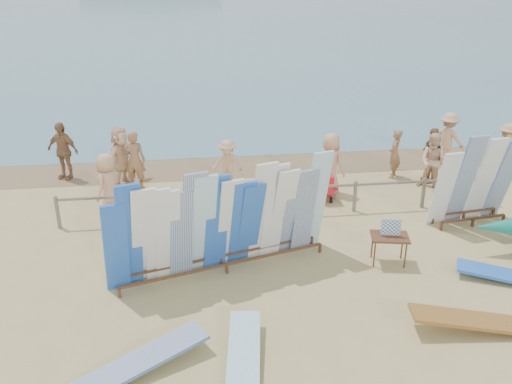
{
  "coord_description": "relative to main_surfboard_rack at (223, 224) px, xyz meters",
  "views": [
    {
      "loc": [
        -2.52,
        -10.33,
        6.47
      ],
      "look_at": [
        -0.86,
        2.36,
        1.01
      ],
      "focal_mm": 38.0,
      "sensor_mm": 36.0,
      "label": 1
    }
  ],
  "objects": [
    {
      "name": "beachgoer_11",
      "position": [
        -2.75,
        5.55,
        -0.22
      ],
      "size": [
        1.23,
        1.81,
        1.87
      ],
      "primitive_type": "imported",
      "rotation": [
        0.0,
        0.0,
        1.14
      ],
      "color": "beige",
      "rests_on": "ground"
    },
    {
      "name": "beachgoer_10",
      "position": [
        6.89,
        4.52,
        -0.27
      ],
      "size": [
        0.48,
        1.05,
        1.77
      ],
      "primitive_type": "imported",
      "rotation": [
        0.0,
        0.0,
        4.75
      ],
      "color": "#8C6042",
      "rests_on": "ground"
    },
    {
      "name": "beach_chair_left",
      "position": [
        3.38,
        3.83,
        -0.91
      ],
      "size": [
        0.53,
        0.55,
        0.83
      ],
      "rotation": [
        0.0,
        0.0,
        0.02
      ],
      "color": "red",
      "rests_on": "ground"
    },
    {
      "name": "stroller",
      "position": [
        3.18,
        3.58,
        -0.73
      ],
      "size": [
        0.55,
        0.78,
        1.06
      ],
      "rotation": [
        0.0,
        0.0,
        0.02
      ],
      "color": "red",
      "rests_on": "ground"
    },
    {
      "name": "beachgoer_7",
      "position": [
        5.88,
        5.03,
        -0.36
      ],
      "size": [
        0.55,
        0.66,
        1.59
      ],
      "primitive_type": "imported",
      "rotation": [
        0.0,
        0.0,
        4.23
      ],
      "color": "#8C6042",
      "rests_on": "ground"
    },
    {
      "name": "beachgoer_8",
      "position": [
        6.7,
        3.96,
        -0.28
      ],
      "size": [
        0.91,
        0.87,
        1.76
      ],
      "primitive_type": "imported",
      "rotation": [
        0.0,
        0.0,
        5.57
      ],
      "color": "beige",
      "rests_on": "ground"
    },
    {
      "name": "beach_chair_right",
      "position": [
        3.18,
        3.54,
        -0.88
      ],
      "size": [
        0.82,
        0.83,
        0.93
      ],
      "rotation": [
        0.0,
        0.0,
        0.59
      ],
      "color": "red",
      "rests_on": "ground"
    },
    {
      "name": "beachgoer_0",
      "position": [
        -2.87,
        3.24,
        -0.25
      ],
      "size": [
        0.75,
        0.98,
        1.8
      ],
      "primitive_type": "imported",
      "rotation": [
        0.0,
        0.0,
        4.29
      ],
      "color": "tan",
      "rests_on": "ground"
    },
    {
      "name": "vendor_table",
      "position": [
        3.8,
        -0.21,
        -0.78
      ],
      "size": [
        0.95,
        0.76,
        1.12
      ],
      "rotation": [
        0.0,
        0.0,
        -0.21
      ],
      "color": "brown",
      "rests_on": "ground"
    },
    {
      "name": "beachgoer_6",
      "position": [
        3.49,
        4.03,
        -0.22
      ],
      "size": [
        0.94,
        0.97,
        1.88
      ],
      "primitive_type": "imported",
      "rotation": [
        0.0,
        0.0,
        2.31
      ],
      "color": "tan",
      "rests_on": "ground"
    },
    {
      "name": "beachgoer_9",
      "position": [
        8.07,
        5.91,
        -0.23
      ],
      "size": [
        1.17,
        1.21,
        1.84
      ],
      "primitive_type": "imported",
      "rotation": [
        0.0,
        0.0,
        2.32
      ],
      "color": "tan",
      "rests_on": "ground"
    },
    {
      "name": "fence",
      "position": [
        1.86,
        2.64,
        -0.52
      ],
      "size": [
        12.08,
        0.08,
        0.9
      ],
      "color": "#756958",
      "rests_on": "ground"
    },
    {
      "name": "beachgoer_1",
      "position": [
        -2.32,
        5.17,
        -0.24
      ],
      "size": [
        0.73,
        0.51,
        1.83
      ],
      "primitive_type": "imported",
      "rotation": [
        0.0,
        0.0,
        2.91
      ],
      "color": "#8C6042",
      "rests_on": "ground"
    },
    {
      "name": "ground",
      "position": [
        1.86,
        -0.36,
        -1.16
      ],
      "size": [
        160.0,
        160.0,
        0.0
      ],
      "primitive_type": "plane",
      "color": "tan",
      "rests_on": "ground"
    },
    {
      "name": "wet_sand_strip",
      "position": [
        1.86,
        6.84,
        -1.16
      ],
      "size": [
        40.0,
        2.6,
        0.01
      ],
      "primitive_type": "cube",
      "color": "olive",
      "rests_on": "ground"
    },
    {
      "name": "main_surfboard_rack",
      "position": [
        0.0,
        0.0,
        0.0
      ],
      "size": [
        5.12,
        1.95,
        2.59
      ],
      "rotation": [
        0.0,
        0.0,
        0.28
      ],
      "color": "brown",
      "rests_on": "ground"
    },
    {
      "name": "flat_board_c",
      "position": [
        4.65,
        -2.88,
        -1.16
      ],
      "size": [
        2.74,
        0.93,
        0.44
      ],
      "primitive_type": "cube",
      "rotation": [
        0.14,
        0.0,
        1.43
      ],
      "color": "olive",
      "rests_on": "ground"
    },
    {
      "name": "beachgoer_extra_1",
      "position": [
        -4.65,
        6.3,
        -0.22
      ],
      "size": [
        1.19,
        0.91,
        1.87
      ],
      "primitive_type": "imported",
      "rotation": [
        0.0,
        0.0,
        5.83
      ],
      "color": "#8C6042",
      "rests_on": "ground"
    },
    {
      "name": "beachgoer_3",
      "position": [
        0.49,
        4.8,
        -0.38
      ],
      "size": [
        1.08,
        0.78,
        1.55
      ],
      "primitive_type": "imported",
      "rotation": [
        0.0,
        0.0,
        5.87
      ],
      "color": "tan",
      "rests_on": "ground"
    },
    {
      "name": "flat_board_a",
      "position": [
        0.07,
        -3.45,
        -1.16
      ],
      "size": [
        0.93,
        2.75,
        0.33
      ],
      "primitive_type": "cube",
      "rotation": [
        0.1,
        0.0,
        -0.14
      ],
      "color": "#8FCAE5",
      "rests_on": "ground"
    },
    {
      "name": "side_surfboard_rack",
      "position": [
        6.68,
        1.51,
        0.01
      ],
      "size": [
        2.32,
        0.91,
        2.56
      ],
      "rotation": [
        0.0,
        0.0,
        0.12
      ],
      "color": "brown",
      "rests_on": "ground"
    },
    {
      "name": "beachgoer_extra_0",
      "position": [
        9.59,
        4.88,
        -0.3
      ],
      "size": [
        1.13,
        1.07,
        1.71
      ],
      "primitive_type": "imported",
      "rotation": [
        0.0,
        0.0,
        0.71
      ],
      "color": "tan",
      "rests_on": "ground"
    },
    {
      "name": "flat_board_e",
      "position": [
        -1.77,
        -3.21,
        -1.16
      ],
      "size": [
        2.64,
        1.76,
        0.37
      ],
      "primitive_type": "cube",
      "rotation": [
        0.11,
        0.0,
        -1.08
      ],
      "color": "silver",
      "rests_on": "ground"
    }
  ]
}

